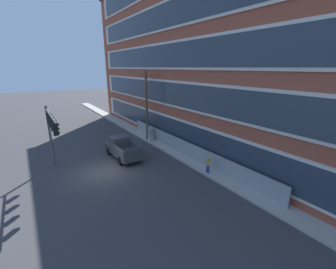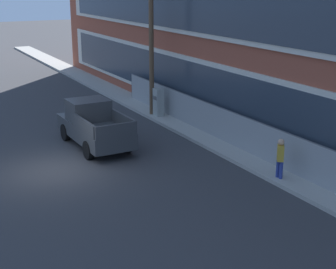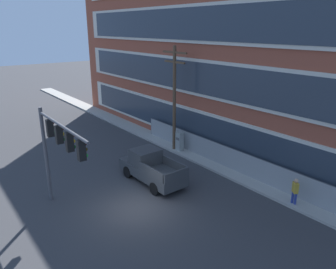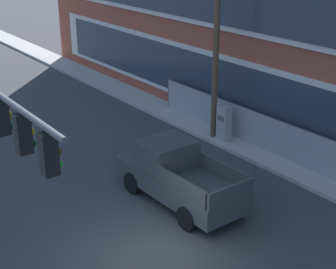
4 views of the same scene
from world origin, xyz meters
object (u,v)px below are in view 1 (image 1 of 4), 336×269
at_px(utility_pole_near_corner, 147,103).
at_px(pedestrian_near_cabinet, 208,164).
at_px(electrical_cabinet, 150,135).
at_px(traffic_signal_mast, 51,127).
at_px(pickup_truck_dark_grey, 122,148).

relative_size(utility_pole_near_corner, pedestrian_near_cabinet, 4.93).
bearing_deg(electrical_cabinet, traffic_signal_mast, -71.93).
xyz_separation_m(traffic_signal_mast, pedestrian_near_cabinet, (6.87, 10.63, -3.19)).
height_order(pickup_truck_dark_grey, pedestrian_near_cabinet, pickup_truck_dark_grey).
height_order(traffic_signal_mast, electrical_cabinet, traffic_signal_mast).
bearing_deg(pickup_truck_dark_grey, traffic_signal_mast, -84.35).
xyz_separation_m(electrical_cabinet, pedestrian_near_cabinet, (10.39, -0.17, 0.13)).
bearing_deg(traffic_signal_mast, pickup_truck_dark_grey, 95.65).
height_order(traffic_signal_mast, pickup_truck_dark_grey, traffic_signal_mast).
xyz_separation_m(pickup_truck_dark_grey, electrical_cabinet, (-2.93, 4.79, -0.12)).
relative_size(traffic_signal_mast, utility_pole_near_corner, 0.75).
height_order(pickup_truck_dark_grey, electrical_cabinet, pickup_truck_dark_grey).
xyz_separation_m(pickup_truck_dark_grey, pedestrian_near_cabinet, (7.47, 4.62, 0.02)).
height_order(utility_pole_near_corner, electrical_cabinet, utility_pole_near_corner).
bearing_deg(utility_pole_near_corner, pedestrian_near_cabinet, -0.20).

